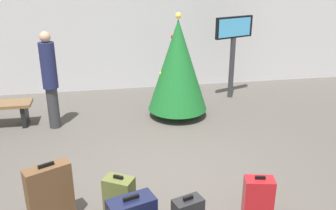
# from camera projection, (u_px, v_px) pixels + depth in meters

# --- Properties ---
(ground_plane) EXTENTS (16.00, 16.00, 0.00)m
(ground_plane) POSITION_uv_depth(u_px,v_px,m) (165.00, 180.00, 5.30)
(ground_plane) COLOR #514C47
(back_wall) EXTENTS (16.00, 0.20, 2.99)m
(back_wall) POSITION_uv_depth(u_px,v_px,m) (134.00, 28.00, 8.89)
(back_wall) COLOR silver
(back_wall) RESTS_ON ground_plane
(holiday_tree) EXTENTS (1.20, 1.20, 2.10)m
(holiday_tree) POSITION_uv_depth(u_px,v_px,m) (178.00, 65.00, 7.22)
(holiday_tree) COLOR #4C3319
(holiday_tree) RESTS_ON ground_plane
(flight_info_kiosk) EXTENTS (0.95, 0.42, 1.88)m
(flight_info_kiosk) POSITION_uv_depth(u_px,v_px,m) (233.00, 41.00, 8.22)
(flight_info_kiosk) COLOR #333338
(flight_info_kiosk) RESTS_ON ground_plane
(traveller_0) EXTENTS (0.38, 0.38, 1.84)m
(traveller_0) POSITION_uv_depth(u_px,v_px,m) (50.00, 78.00, 6.71)
(traveller_0) COLOR #333338
(traveller_0) RESTS_ON ground_plane
(suitcase_3) EXTENTS (0.39, 0.28, 0.56)m
(suitcase_3) POSITION_uv_depth(u_px,v_px,m) (258.00, 197.00, 4.46)
(suitcase_3) COLOR #B2191E
(suitcase_3) RESTS_ON ground_plane
(suitcase_5) EXTENTS (0.41, 0.36, 0.60)m
(suitcase_5) POSITION_uv_depth(u_px,v_px,m) (119.00, 199.00, 4.40)
(suitcase_5) COLOR #59602D
(suitcase_5) RESTS_ON ground_plane
(suitcase_6) EXTENTS (0.55, 0.40, 0.82)m
(suitcase_6) POSITION_uv_depth(u_px,v_px,m) (50.00, 196.00, 4.27)
(suitcase_6) COLOR brown
(suitcase_6) RESTS_ON ground_plane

